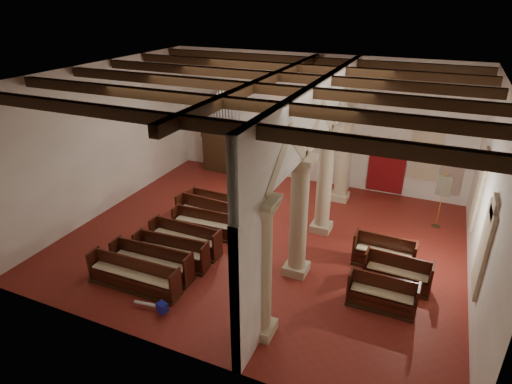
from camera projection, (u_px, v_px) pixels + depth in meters
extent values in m
plane|color=maroon|center=(263.00, 239.00, 16.02)|extent=(14.00, 14.00, 0.00)
plane|color=#312010|center=(265.00, 76.00, 13.47)|extent=(14.00, 14.00, 0.00)
cube|color=white|center=(314.00, 121.00, 19.72)|extent=(14.00, 0.02, 6.00)
cube|color=white|center=(163.00, 252.00, 9.77)|extent=(14.00, 0.02, 6.00)
cube|color=white|center=(104.00, 139.00, 17.28)|extent=(0.02, 12.00, 6.00)
cube|color=white|center=(490.00, 200.00, 12.21)|extent=(0.02, 12.00, 6.00)
cube|color=#C3B691|center=(261.00, 328.00, 11.57)|extent=(0.75, 0.75, 0.30)
cylinder|color=#C3B691|center=(261.00, 273.00, 10.80)|extent=(0.56, 0.56, 3.30)
cube|color=#C3B691|center=(296.00, 268.00, 14.06)|extent=(0.75, 0.75, 0.30)
cylinder|color=#C3B691|center=(298.00, 220.00, 13.29)|extent=(0.56, 0.56, 3.30)
cube|color=#C3B691|center=(321.00, 227.00, 16.55)|extent=(0.75, 0.75, 0.30)
cylinder|color=#C3B691|center=(324.00, 184.00, 15.78)|extent=(0.56, 0.56, 3.30)
cube|color=#C3B691|center=(340.00, 196.00, 19.04)|extent=(0.75, 0.75, 0.30)
cylinder|color=#C3B691|center=(343.00, 158.00, 18.27)|extent=(0.56, 0.56, 3.30)
cube|color=white|center=(318.00, 112.00, 13.23)|extent=(0.25, 11.90, 1.93)
cube|color=#2F6A54|center=(485.00, 250.00, 11.31)|extent=(0.03, 1.00, 2.20)
cube|color=#2F6A54|center=(480.00, 192.00, 14.63)|extent=(0.03, 1.00, 2.20)
cube|color=#2F6A54|center=(426.00, 152.00, 18.24)|extent=(1.00, 0.03, 2.20)
cube|color=black|center=(224.00, 154.00, 21.83)|extent=(2.00, 0.80, 1.80)
cube|color=black|center=(223.00, 135.00, 21.41)|extent=(2.10, 0.85, 0.20)
cube|color=#371D11|center=(232.00, 182.00, 20.67)|extent=(0.44, 0.44, 0.09)
cube|color=#371D11|center=(232.00, 174.00, 20.49)|extent=(0.22, 0.22, 0.97)
cube|color=#371D11|center=(231.00, 164.00, 20.20)|extent=(0.48, 0.40, 0.17)
cube|color=maroon|center=(386.00, 170.00, 19.17)|extent=(1.60, 0.06, 2.10)
cylinder|color=gold|center=(389.00, 147.00, 18.69)|extent=(1.80, 0.04, 0.04)
cone|color=black|center=(436.00, 225.00, 16.87)|extent=(0.35, 0.35, 0.12)
cylinder|color=gold|center=(441.00, 200.00, 16.40)|extent=(0.04, 0.04, 2.33)
cylinder|color=gold|center=(446.00, 174.00, 15.95)|extent=(0.18, 0.67, 0.03)
cube|color=navy|center=(444.00, 186.00, 16.14)|extent=(0.53, 0.14, 0.82)
cube|color=navy|center=(162.00, 307.00, 12.18)|extent=(0.34, 0.30, 0.28)
cube|color=navy|center=(198.00, 253.00, 14.65)|extent=(0.43, 0.39, 0.35)
cube|color=navy|center=(255.00, 247.00, 15.01)|extent=(0.40, 0.37, 0.33)
cylinder|color=white|center=(150.00, 304.00, 12.42)|extent=(0.99, 0.23, 0.10)
cylinder|color=white|center=(168.00, 269.00, 13.99)|extent=(1.10, 0.20, 0.11)
cube|color=black|center=(135.00, 287.00, 13.35)|extent=(3.12, 0.71, 0.09)
cube|color=#42140E|center=(133.00, 281.00, 13.20)|extent=(2.96, 0.43, 0.43)
cube|color=#42140E|center=(137.00, 270.00, 13.28)|extent=(2.96, 0.11, 0.90)
cube|color=#42140E|center=(95.00, 262.00, 13.71)|extent=(0.08, 0.57, 0.90)
cube|color=#42140E|center=(175.00, 285.00, 12.61)|extent=(0.08, 0.57, 0.90)
cube|color=#F7E4B6|center=(132.00, 274.00, 13.10)|extent=(2.84, 0.39, 0.05)
cube|color=black|center=(153.00, 273.00, 13.98)|extent=(2.84, 0.79, 0.10)
cube|color=#4A2210|center=(151.00, 267.00, 13.83)|extent=(2.68, 0.49, 0.44)
cube|color=#4A2210|center=(155.00, 257.00, 13.91)|extent=(2.67, 0.16, 0.94)
cube|color=#4A2210|center=(118.00, 250.00, 14.28)|extent=(0.09, 0.59, 0.94)
cube|color=#4A2210|center=(188.00, 270.00, 13.28)|extent=(0.09, 0.59, 0.94)
cube|color=#F7E4B6|center=(150.00, 261.00, 13.72)|extent=(2.57, 0.44, 0.05)
cube|color=black|center=(172.00, 263.00, 14.52)|extent=(2.65, 0.86, 0.10)
cube|color=#491B0F|center=(171.00, 257.00, 14.37)|extent=(2.48, 0.55, 0.44)
cube|color=#491B0F|center=(174.00, 247.00, 14.45)|extent=(2.46, 0.23, 0.93)
cube|color=#491B0F|center=(140.00, 242.00, 14.78)|extent=(0.11, 0.59, 0.93)
cube|color=#491B0F|center=(204.00, 258.00, 13.86)|extent=(0.11, 0.59, 0.93)
cube|color=#F7E4B6|center=(170.00, 251.00, 14.27)|extent=(2.38, 0.51, 0.05)
cube|color=black|center=(186.00, 249.00, 15.29)|extent=(2.67, 0.72, 0.10)
cube|color=#4B2510|center=(185.00, 243.00, 15.14)|extent=(2.51, 0.43, 0.44)
cube|color=#4B2510|center=(188.00, 234.00, 15.22)|extent=(2.51, 0.10, 0.94)
cube|color=#4B2510|center=(155.00, 229.00, 15.56)|extent=(0.08, 0.59, 0.94)
cube|color=#4B2510|center=(218.00, 244.00, 14.62)|extent=(0.08, 0.59, 0.94)
cube|color=#F7E4B6|center=(184.00, 237.00, 15.03)|extent=(2.41, 0.39, 0.05)
cube|color=black|center=(210.00, 234.00, 16.25)|extent=(2.98, 0.78, 0.09)
cube|color=#4B2310|center=(209.00, 229.00, 16.10)|extent=(2.81, 0.50, 0.41)
cube|color=#4B2310|center=(212.00, 221.00, 16.18)|extent=(2.80, 0.19, 0.88)
cube|color=#4B2310|center=(177.00, 216.00, 16.58)|extent=(0.09, 0.56, 0.88)
cube|color=#4B2310|center=(244.00, 231.00, 15.54)|extent=(0.09, 0.56, 0.88)
cube|color=#F7E4B6|center=(209.00, 224.00, 16.00)|extent=(2.70, 0.46, 0.05)
cube|color=black|center=(213.00, 226.00, 16.78)|extent=(3.08, 0.93, 0.11)
cube|color=#40170D|center=(212.00, 220.00, 16.61)|extent=(2.91, 0.60, 0.49)
cube|color=#40170D|center=(214.00, 211.00, 16.70)|extent=(2.89, 0.24, 1.03)
cube|color=#40170D|center=(180.00, 206.00, 17.09)|extent=(0.11, 0.65, 1.03)
cube|color=#40170D|center=(247.00, 221.00, 16.02)|extent=(0.11, 0.65, 1.03)
cube|color=#F7E4B6|center=(211.00, 214.00, 16.49)|extent=(2.79, 0.55, 0.05)
cube|color=black|center=(219.00, 216.00, 17.59)|extent=(2.63, 0.72, 0.10)
cube|color=#4A220F|center=(218.00, 210.00, 17.44)|extent=(2.48, 0.42, 0.44)
cube|color=#4A220F|center=(220.00, 203.00, 17.52)|extent=(2.48, 0.10, 0.93)
cube|color=#4A220F|center=(191.00, 199.00, 17.85)|extent=(0.07, 0.59, 0.93)
cube|color=#4A220F|center=(247.00, 210.00, 16.92)|extent=(0.07, 0.59, 0.93)
cube|color=#F7E4B6|center=(218.00, 205.00, 17.33)|extent=(2.38, 0.38, 0.05)
cube|color=black|center=(380.00, 306.00, 12.52)|extent=(1.97, 0.68, 0.10)
cube|color=#4B2610|center=(381.00, 300.00, 12.37)|extent=(1.82, 0.39, 0.43)
cube|color=#4B2610|center=(383.00, 289.00, 12.45)|extent=(1.81, 0.07, 0.92)
cube|color=#4B2610|center=(350.00, 284.00, 12.67)|extent=(0.07, 0.58, 0.92)
cube|color=#4B2610|center=(417.00, 300.00, 11.98)|extent=(0.07, 0.58, 0.92)
cube|color=#F7E4B6|center=(382.00, 293.00, 12.27)|extent=(1.74, 0.35, 0.05)
cube|color=black|center=(395.00, 284.00, 13.45)|extent=(2.06, 0.76, 0.10)
cube|color=#41150E|center=(396.00, 278.00, 13.30)|extent=(1.90, 0.46, 0.44)
cube|color=#41150E|center=(398.00, 268.00, 13.38)|extent=(1.89, 0.13, 0.93)
cube|color=#41150E|center=(366.00, 263.00, 13.61)|extent=(0.09, 0.59, 0.93)
cube|color=#41150E|center=(431.00, 278.00, 12.89)|extent=(0.09, 0.59, 0.93)
cube|color=#F7E4B6|center=(397.00, 272.00, 13.19)|extent=(1.82, 0.41, 0.05)
cube|color=black|center=(382.00, 265.00, 14.40)|extent=(2.01, 0.77, 0.10)
cube|color=#40100D|center=(383.00, 259.00, 14.24)|extent=(1.86, 0.45, 0.47)
cube|color=#40100D|center=(385.00, 248.00, 14.33)|extent=(1.85, 0.10, 1.00)
cube|color=#40100D|center=(355.00, 245.00, 14.54)|extent=(0.08, 0.63, 1.00)
cube|color=#40100D|center=(415.00, 257.00, 13.84)|extent=(0.08, 0.63, 1.00)
cube|color=#F7E4B6|center=(384.00, 252.00, 14.13)|extent=(1.78, 0.41, 0.05)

